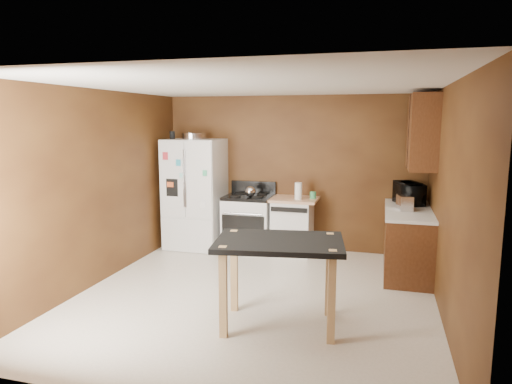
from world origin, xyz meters
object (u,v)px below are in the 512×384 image
at_px(island, 279,253).
at_px(kettle, 250,191).
at_px(green_canister, 313,195).
at_px(refrigerator, 195,194).
at_px(toaster, 405,203).
at_px(microwave, 409,194).
at_px(pen_cup, 172,135).
at_px(roasting_pan, 194,136).
at_px(paper_towel, 298,191).
at_px(dishwasher, 293,225).
at_px(gas_range, 249,222).

bearing_deg(island, kettle, 112.57).
height_order(green_canister, refrigerator, refrigerator).
relative_size(toaster, island, 0.20).
bearing_deg(refrigerator, toaster, -8.74).
relative_size(microwave, refrigerator, 0.29).
relative_size(pen_cup, kettle, 0.76).
bearing_deg(roasting_pan, kettle, -4.44).
height_order(roasting_pan, microwave, roasting_pan).
xyz_separation_m(roasting_pan, microwave, (3.38, -0.06, -0.81)).
bearing_deg(pen_cup, paper_towel, 3.12).
height_order(roasting_pan, dishwasher, roasting_pan).
height_order(paper_towel, green_canister, paper_towel).
height_order(toaster, dishwasher, toaster).
distance_m(roasting_pan, microwave, 3.48).
height_order(green_canister, dishwasher, green_canister).
bearing_deg(kettle, toaster, -11.48).
bearing_deg(paper_towel, dishwasher, 137.24).
bearing_deg(green_canister, dishwasher, -172.28).
bearing_deg(dishwasher, gas_range, -178.06).
relative_size(toaster, refrigerator, 0.15).
height_order(microwave, dishwasher, microwave).
bearing_deg(pen_cup, refrigerator, 20.89).
xyz_separation_m(toaster, island, (-1.28, -2.03, -0.23)).
distance_m(paper_towel, microwave, 1.63).
relative_size(green_canister, gas_range, 0.10).
xyz_separation_m(microwave, dishwasher, (-1.73, 0.10, -0.59)).
xyz_separation_m(roasting_pan, island, (2.02, -2.58, -1.07)).
xyz_separation_m(toaster, microwave, (0.08, 0.49, 0.04)).
xyz_separation_m(pen_cup, toaster, (3.61, -0.38, -0.86)).
xyz_separation_m(paper_towel, microwave, (1.63, -0.01, 0.02)).
distance_m(toaster, microwave, 0.49).
bearing_deg(microwave, dishwasher, 63.72).
bearing_deg(green_canister, paper_towel, -146.27).
bearing_deg(toaster, green_canister, 142.79).
xyz_separation_m(kettle, gas_range, (-0.05, 0.09, -0.52)).
bearing_deg(roasting_pan, refrigerator, -66.27).
bearing_deg(island, microwave, 61.61).
distance_m(pen_cup, island, 3.52).
relative_size(green_canister, toaster, 0.39).
relative_size(green_canister, refrigerator, 0.06).
distance_m(paper_towel, dishwasher, 0.59).
bearing_deg(toaster, refrigerator, 159.23).
bearing_deg(paper_towel, microwave, -0.25).
relative_size(toaster, dishwasher, 0.31).
xyz_separation_m(roasting_pan, kettle, (0.98, -0.08, -0.86)).
distance_m(refrigerator, gas_range, 1.01).
distance_m(pen_cup, toaster, 3.73).
relative_size(kettle, microwave, 0.33).
distance_m(paper_towel, island, 2.55).
height_order(pen_cup, kettle, pen_cup).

